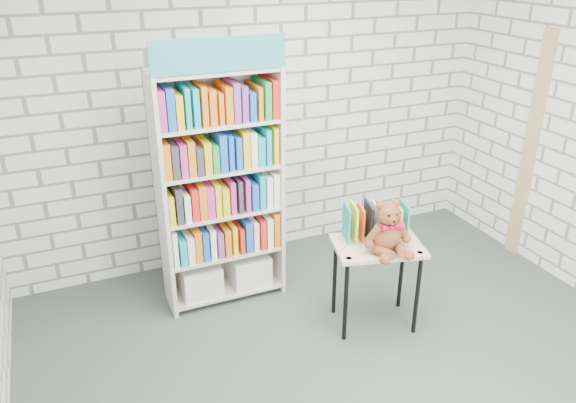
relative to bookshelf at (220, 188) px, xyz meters
name	(u,v)px	position (x,y,z in m)	size (l,w,h in m)	color
ground	(363,376)	(0.57, -1.36, -0.98)	(4.50, 4.50, 0.00)	#3B463B
room_shell	(381,128)	(0.57, -1.36, 0.80)	(4.52, 4.02, 2.81)	silver
bookshelf	(220,188)	(0.00, 0.00, 0.00)	(0.96, 0.37, 2.16)	beige
display_table	(377,256)	(0.95, -0.85, -0.38)	(0.74, 0.60, 0.70)	tan
table_books	(375,222)	(0.97, -0.75, -0.15)	(0.49, 0.31, 0.27)	teal
teddy_bear	(388,232)	(0.95, -0.96, -0.13)	(0.36, 0.34, 0.39)	brown
door_trim	(530,149)	(2.79, -0.41, 0.07)	(0.05, 0.12, 2.10)	tan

